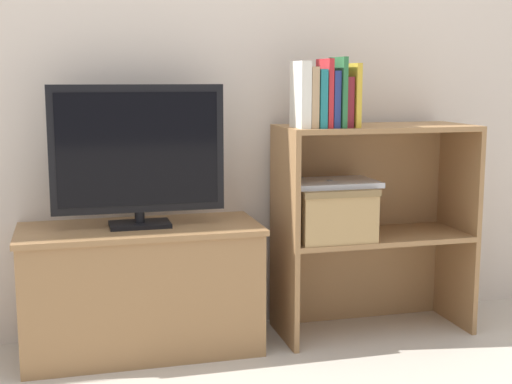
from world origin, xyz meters
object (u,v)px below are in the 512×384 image
Objects in this scene: book_forest at (338,92)px; book_tan at (309,97)px; book_ivory at (300,95)px; book_navy at (331,99)px; storage_basket_left at (329,209)px; tv_stand at (142,289)px; book_crimson at (325,93)px; book_maroon at (344,102)px; book_mustard at (352,95)px; book_teal at (317,99)px; tv at (138,152)px; laptop at (329,183)px.

book_tan is at bearing 180.00° from book_forest.
book_tan is at bearing 0.00° from book_ivory.
book_tan is 0.09m from book_navy.
book_ivory is 0.80× the size of storage_basket_left.
book_navy is at bearing -0.00° from book_ivory.
book_ivory reaches higher than tv_stand.
book_navy is at bearing -109.92° from storage_basket_left.
storage_basket_left is (0.04, 0.05, -0.44)m from book_crimson.
book_maroon is 0.04m from book_mustard.
book_maroon is at bearing 0.00° from book_teal.
book_mustard is at bearing 0.00° from book_teal.
book_navy is 1.12× the size of book_maroon.
book_mustard reaches higher than storage_basket_left.
book_maroon is at bearing 180.00° from book_mustard.
tv is at bearing 174.02° from book_maroon.
book_crimson is 1.21× the size of book_navy.
storage_basket_left is at bearing 47.91° from book_crimson.
book_teal reaches higher than tv.
book_forest is at bearing -6.19° from tv.
book_teal is at bearing -7.08° from tv_stand.
laptop is (-0.01, 0.05, -0.35)m from book_forest.
tv is 3.00× the size of book_navy.
book_forest reaches higher than book_maroon.
storage_basket_left is (-0.03, 0.05, -0.41)m from book_maroon.
book_navy is 0.88× the size of book_mustard.
book_teal is (0.65, -0.08, 0.19)m from tv.
book_tan reaches higher than book_maroon.
book_teal is at bearing 180.00° from book_navy.
book_tan reaches higher than book_teal.
book_ivory is 1.14× the size of book_teal.
book_navy is at bearing -180.00° from book_mustard.
book_mustard is 0.35m from laptop.
tv_stand is 4.73× the size of book_maroon.
book_forest is 0.35m from laptop.
book_ivory is 0.04m from book_tan.
book_forest reaches higher than storage_basket_left.
book_crimson is at bearing 180.00° from book_forest.
tv_stand is at bearing 173.45° from book_navy.
book_ivory is at bearing -7.86° from tv_stand.
book_forest is 1.39× the size of book_maroon.
book_tan reaches higher than tv.
book_tan is 0.06m from book_crimson.
book_ivory is 0.37m from laptop.
laptop is at bearing 19.27° from book_ivory.
storage_basket_left is (0.10, 0.05, -0.43)m from book_tan.
book_tan is 0.94× the size of book_mustard.
book_ivory is at bearing 180.00° from book_tan.
tv is at bearing 173.34° from book_crimson.
book_maroon is at bearing 0.00° from book_navy.
book_teal is at bearing 180.00° from book_crimson.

